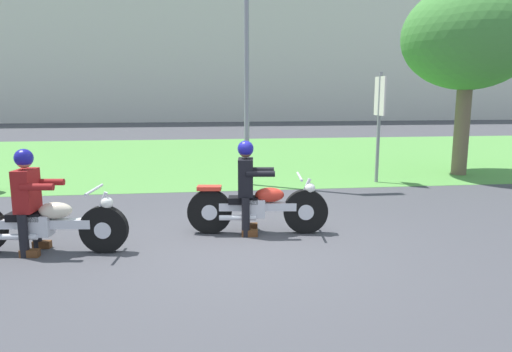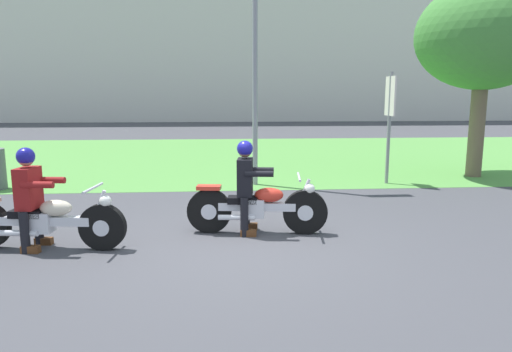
{
  "view_description": "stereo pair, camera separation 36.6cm",
  "coord_description": "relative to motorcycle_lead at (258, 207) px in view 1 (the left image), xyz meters",
  "views": [
    {
      "loc": [
        -0.6,
        -6.15,
        2.1
      ],
      "look_at": [
        0.3,
        0.88,
        0.85
      ],
      "focal_mm": 32.8,
      "sensor_mm": 36.0,
      "label": 1
    },
    {
      "loc": [
        -0.23,
        -6.19,
        2.1
      ],
      "look_at": [
        0.3,
        0.88,
        0.85
      ],
      "focal_mm": 32.8,
      "sensor_mm": 36.0,
      "label": 2
    }
  ],
  "objects": [
    {
      "name": "stadium_facade",
      "position": [
        -0.35,
        33.02,
        8.44
      ],
      "size": [
        56.47,
        8.0,
        17.7
      ],
      "primitive_type": "cube",
      "color": "silver",
      "rests_on": "ground"
    },
    {
      "name": "ground",
      "position": [
        -0.3,
        -0.68,
        -0.4
      ],
      "size": [
        120.0,
        120.0,
        0.0
      ],
      "primitive_type": "plane",
      "color": "#424247"
    },
    {
      "name": "motorcycle_lead",
      "position": [
        0.0,
        0.0,
        0.0
      ],
      "size": [
        2.13,
        0.66,
        0.89
      ],
      "rotation": [
        0.0,
        0.0,
        -0.12
      ],
      "color": "black",
      "rests_on": "ground"
    },
    {
      "name": "motorcycle_follow",
      "position": [
        -2.95,
        -0.52,
        -0.01
      ],
      "size": [
        2.25,
        0.66,
        0.88
      ],
      "rotation": [
        0.0,
        0.0,
        -0.12
      ],
      "color": "black",
      "rests_on": "ground"
    },
    {
      "name": "rider_lead",
      "position": [
        -0.17,
        0.02,
        0.42
      ],
      "size": [
        0.58,
        0.5,
        1.42
      ],
      "rotation": [
        0.0,
        0.0,
        -0.12
      ],
      "color": "black",
      "rests_on": "ground"
    },
    {
      "name": "rider_follow",
      "position": [
        -3.12,
        -0.5,
        0.41
      ],
      "size": [
        0.58,
        0.5,
        1.4
      ],
      "rotation": [
        0.0,
        0.0,
        -0.12
      ],
      "color": "black",
      "rests_on": "ground"
    },
    {
      "name": "grass_verge",
      "position": [
        -0.3,
        9.17,
        -0.4
      ],
      "size": [
        60.0,
        12.0,
        0.01
      ],
      "primitive_type": "cube",
      "color": "#549342",
      "rests_on": "ground"
    },
    {
      "name": "streetlight_pole",
      "position": [
        0.36,
        3.89,
        3.48
      ],
      "size": [
        0.96,
        0.2,
        6.31
      ],
      "color": "gray",
      "rests_on": "ground"
    },
    {
      "name": "sign_banner",
      "position": [
        3.38,
        3.79,
        1.32
      ],
      "size": [
        0.08,
        0.6,
        2.6
      ],
      "color": "gray",
      "rests_on": "ground"
    },
    {
      "name": "tree_roadside",
      "position": [
        5.96,
        4.59,
        3.09
      ],
      "size": [
        3.32,
        3.32,
        4.85
      ],
      "color": "brown",
      "rests_on": "ground"
    }
  ]
}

